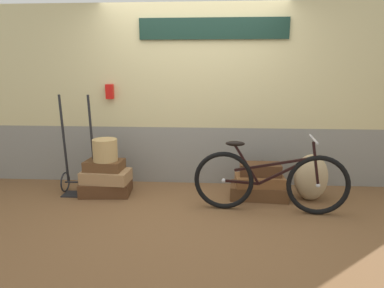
% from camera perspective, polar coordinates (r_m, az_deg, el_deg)
% --- Properties ---
extents(ground, '(9.68, 5.20, 0.06)m').
position_cam_1_polar(ground, '(4.36, -0.40, -10.02)').
color(ground, brown).
extents(station_building, '(7.68, 0.74, 2.49)m').
position_cam_1_polar(station_building, '(4.89, 0.45, 7.93)').
color(station_building, gray).
rests_on(station_building, ground).
extents(suitcase_0, '(0.67, 0.48, 0.18)m').
position_cam_1_polar(suitcase_0, '(4.74, -14.03, -7.00)').
color(suitcase_0, '#4C2D19').
rests_on(suitcase_0, ground).
extents(suitcase_1, '(0.63, 0.40, 0.16)m').
position_cam_1_polar(suitcase_1, '(4.66, -14.06, -5.21)').
color(suitcase_1, '#9E754C').
rests_on(suitcase_1, suitcase_0).
extents(suitcase_2, '(0.50, 0.36, 0.13)m').
position_cam_1_polar(suitcase_2, '(4.65, -14.34, -3.41)').
color(suitcase_2, brown).
rests_on(suitcase_2, suitcase_1).
extents(suitcase_3, '(0.75, 0.42, 0.17)m').
position_cam_1_polar(suitcase_3, '(4.55, 10.99, -7.73)').
color(suitcase_3, brown).
rests_on(suitcase_3, ground).
extents(suitcase_4, '(0.62, 0.36, 0.13)m').
position_cam_1_polar(suitcase_4, '(4.49, 11.13, -5.96)').
color(suitcase_4, brown).
rests_on(suitcase_4, suitcase_3).
extents(suitcase_5, '(0.52, 0.28, 0.15)m').
position_cam_1_polar(suitcase_5, '(4.48, 11.27, -4.12)').
color(suitcase_5, '#4C2D19').
rests_on(suitcase_5, suitcase_4).
extents(wicker_basket, '(0.32, 0.32, 0.29)m').
position_cam_1_polar(wicker_basket, '(4.58, -14.22, -0.97)').
color(wicker_basket, tan).
rests_on(wicker_basket, suitcase_2).
extents(luggage_trolley, '(0.46, 0.36, 1.31)m').
position_cam_1_polar(luggage_trolley, '(4.82, -18.18, -4.22)').
color(luggage_trolley, black).
rests_on(luggage_trolley, ground).
extents(burlap_sack, '(0.41, 0.35, 0.59)m').
position_cam_1_polar(burlap_sack, '(4.59, 19.13, -5.24)').
color(burlap_sack, tan).
rests_on(burlap_sack, ground).
extents(bicycle, '(1.76, 0.46, 0.89)m').
position_cam_1_polar(bicycle, '(4.07, 12.74, -6.06)').
color(bicycle, black).
rests_on(bicycle, ground).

